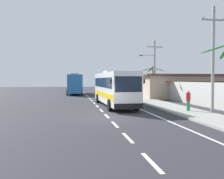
# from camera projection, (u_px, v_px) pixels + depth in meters

# --- Properties ---
(ground_plane) EXTENTS (160.00, 160.00, 0.00)m
(ground_plane) POSITION_uv_depth(u_px,v_px,m) (108.00, 117.00, 17.52)
(ground_plane) COLOR #28282D
(sidewalk_kerb) EXTENTS (3.20, 90.00, 0.14)m
(sidewalk_kerb) POSITION_uv_depth(u_px,v_px,m) (153.00, 102.00, 28.48)
(sidewalk_kerb) COLOR gray
(sidewalk_kerb) RESTS_ON ground
(lane_markings) EXTENTS (3.83, 71.00, 0.01)m
(lane_markings) POSITION_uv_depth(u_px,v_px,m) (108.00, 100.00, 32.39)
(lane_markings) COLOR white
(lane_markings) RESTS_ON ground
(boundary_wall) EXTENTS (0.24, 60.00, 2.46)m
(boundary_wall) POSITION_uv_depth(u_px,v_px,m) (170.00, 91.00, 33.00)
(boundary_wall) COLOR #B2B2AD
(boundary_wall) RESTS_ON ground
(coach_bus_foreground) EXTENTS (3.07, 12.10, 3.69)m
(coach_bus_foreground) POSITION_uv_depth(u_px,v_px,m) (114.00, 87.00, 25.28)
(coach_bus_foreground) COLOR white
(coach_bus_foreground) RESTS_ON ground
(coach_bus_far_lane) EXTENTS (3.04, 11.21, 3.89)m
(coach_bus_far_lane) POSITION_uv_depth(u_px,v_px,m) (75.00, 83.00, 45.93)
(coach_bus_far_lane) COLOR #2366A8
(coach_bus_far_lane) RESTS_ON ground
(motorcycle_beside_bus) EXTENTS (0.56, 1.96, 1.53)m
(motorcycle_beside_bus) POSITION_uv_depth(u_px,v_px,m) (119.00, 95.00, 34.14)
(motorcycle_beside_bus) COLOR black
(motorcycle_beside_bus) RESTS_ON ground
(pedestrian_near_kerb) EXTENTS (0.36, 0.36, 1.61)m
(pedestrian_near_kerb) POSITION_uv_depth(u_px,v_px,m) (135.00, 91.00, 37.24)
(pedestrian_near_kerb) COLOR #75388E
(pedestrian_near_kerb) RESTS_ON sidewalk_kerb
(pedestrian_midwalk) EXTENTS (0.36, 0.36, 1.70)m
(pedestrian_midwalk) POSITION_uv_depth(u_px,v_px,m) (188.00, 100.00, 20.26)
(pedestrian_midwalk) COLOR #2D7A47
(pedestrian_midwalk) RESTS_ON sidewalk_kerb
(utility_pole_nearest) EXTENTS (2.24, 0.24, 8.56)m
(utility_pole_nearest) POSITION_uv_depth(u_px,v_px,m) (213.00, 58.00, 19.56)
(utility_pole_nearest) COLOR #9E9E99
(utility_pole_nearest) RESTS_ON ground
(utility_pole_mid) EXTENTS (3.32, 0.24, 8.08)m
(utility_pole_mid) POSITION_uv_depth(u_px,v_px,m) (154.00, 68.00, 33.68)
(utility_pole_mid) COLOR #9E9E99
(utility_pole_mid) RESTS_ON ground
(palm_second) EXTENTS (3.53, 3.54, 4.89)m
(palm_second) POSITION_uv_depth(u_px,v_px,m) (153.00, 74.00, 38.16)
(palm_second) COLOR brown
(palm_second) RESTS_ON ground
(roadside_building) EXTENTS (15.55, 9.97, 3.53)m
(roadside_building) POSITION_uv_depth(u_px,v_px,m) (186.00, 86.00, 38.14)
(roadside_building) COLOR tan
(roadside_building) RESTS_ON ground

